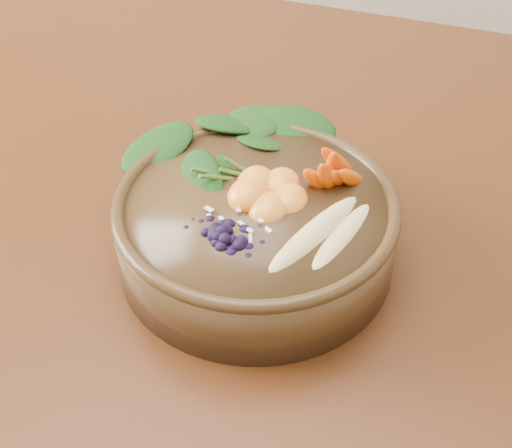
% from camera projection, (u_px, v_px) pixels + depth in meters
% --- Properties ---
extents(ground, '(4.00, 4.00, 0.00)m').
position_uv_depth(ground, '(164.00, 442.00, 1.43)').
color(ground, '#381E0F').
rests_on(ground, ground).
extents(dining_table, '(1.60, 0.90, 0.75)m').
position_uv_depth(dining_table, '(124.00, 185.00, 0.99)').
color(dining_table, '#331C0C').
rests_on(dining_table, ground).
extents(stoneware_bowl, '(0.35, 0.35, 0.08)m').
position_uv_depth(stoneware_bowl, '(256.00, 231.00, 0.72)').
color(stoneware_bowl, '#443019').
rests_on(stoneware_bowl, dining_table).
extents(kale_heap, '(0.22, 0.21, 0.04)m').
position_uv_depth(kale_heap, '(256.00, 142.00, 0.74)').
color(kale_heap, '#164210').
rests_on(kale_heap, stoneware_bowl).
extents(carrot_cluster, '(0.07, 0.07, 0.08)m').
position_uv_depth(carrot_cluster, '(344.00, 152.00, 0.69)').
color(carrot_cluster, '#E34700').
rests_on(carrot_cluster, stoneware_bowl).
extents(banana_halves, '(0.09, 0.15, 0.03)m').
position_uv_depth(banana_halves, '(329.00, 223.00, 0.65)').
color(banana_halves, '#E0CC84').
rests_on(banana_halves, stoneware_bowl).
extents(mandarin_cluster, '(0.10, 0.11, 0.03)m').
position_uv_depth(mandarin_cluster, '(268.00, 182.00, 0.70)').
color(mandarin_cluster, orange).
rests_on(mandarin_cluster, stoneware_bowl).
extents(blueberry_pile, '(0.15, 0.13, 0.04)m').
position_uv_depth(blueberry_pile, '(220.00, 220.00, 0.65)').
color(blueberry_pile, black).
rests_on(blueberry_pile, stoneware_bowl).
extents(coconut_flakes, '(0.11, 0.09, 0.01)m').
position_uv_depth(coconut_flakes, '(245.00, 211.00, 0.68)').
color(coconut_flakes, white).
rests_on(coconut_flakes, stoneware_bowl).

